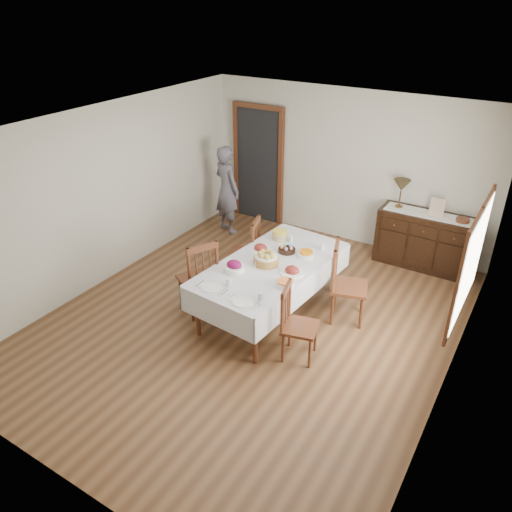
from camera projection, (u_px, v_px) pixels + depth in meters
The scene contains 26 objects.
ground at pixel (252, 320), 6.77m from camera, with size 6.00×6.00×0.00m, color brown.
room_shell at pixel (259, 195), 6.36m from camera, with size 5.02×6.02×2.65m.
dining_table at pixel (271, 269), 6.60m from camera, with size 1.35×2.37×0.78m.
chair_left_near at pixel (199, 277), 6.68m from camera, with size 0.63×0.63×1.12m.
chair_left_far at pixel (247, 251), 7.42m from camera, with size 0.54×0.54×1.04m.
chair_right_near at pixel (296, 323), 5.90m from camera, with size 0.49×0.49×0.97m.
chair_right_far at pixel (345, 282), 6.55m from camera, with size 0.59×0.59×1.12m.
sideboard at pixel (425, 240), 7.88m from camera, with size 1.50×0.55×0.90m.
person at pixel (227, 187), 8.85m from camera, with size 0.53×0.34×1.70m, color #575561.
bread_basket at pixel (266, 259), 6.51m from camera, with size 0.33×0.33×0.18m.
egg_basket at pixel (287, 250), 6.83m from camera, with size 0.24×0.24×0.11m.
ham_platter_a at pixel (261, 248), 6.87m from camera, with size 0.32×0.32×0.11m.
ham_platter_b at pixel (292, 271), 6.33m from camera, with size 0.31×0.31×0.11m.
beet_bowl at pixel (234, 267), 6.36m from camera, with size 0.26×0.26×0.15m.
carrot_bowl at pixel (306, 254), 6.71m from camera, with size 0.23×0.23×0.09m.
pineapple_bowl at pixel (280, 235), 7.16m from camera, with size 0.22×0.22×0.14m.
casserole_dish at pixel (285, 283), 6.05m from camera, with size 0.22×0.22×0.08m.
butter_dish at pixel (261, 265), 6.46m from camera, with size 0.15×0.10×0.07m.
setting_left at pixel (217, 285), 6.04m from camera, with size 0.43×0.31×0.10m.
setting_right at pixel (249, 300), 5.77m from camera, with size 0.43×0.31×0.10m.
glass_far_a at pixel (291, 239), 7.09m from camera, with size 0.06×0.06×0.09m.
glass_far_b at pixel (322, 247), 6.87m from camera, with size 0.07×0.07×0.09m.
runner at pixel (428, 214), 7.66m from camera, with size 1.30×0.35×0.01m.
table_lamp at pixel (402, 186), 7.74m from camera, with size 0.26×0.26×0.46m.
picture_frame at pixel (437, 207), 7.54m from camera, with size 0.22×0.08×0.28m.
deco_bowl at pixel (463, 220), 7.40m from camera, with size 0.20×0.20×0.06m.
Camera 1 is at (2.94, -4.68, 4.01)m, focal length 35.00 mm.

